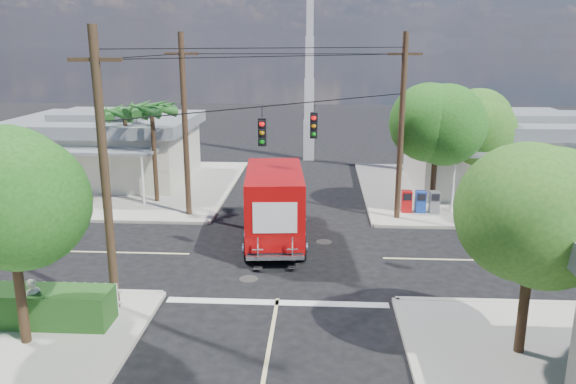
{
  "coord_description": "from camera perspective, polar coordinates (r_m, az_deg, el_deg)",
  "views": [
    {
      "loc": [
        1.39,
        -21.57,
        8.44
      ],
      "look_at": [
        0.0,
        2.0,
        2.2
      ],
      "focal_mm": 35.0,
      "sensor_mm": 36.0,
      "label": 1
    }
  ],
  "objects": [
    {
      "name": "vending_boxes",
      "position": [
        29.28,
        13.3,
        -0.95
      ],
      "size": [
        1.9,
        0.5,
        1.1
      ],
      "color": "#B80E0F",
      "rests_on": "sidewalk_ne"
    },
    {
      "name": "tree_ne_front",
      "position": [
        29.15,
        14.98,
        7.07
      ],
      "size": [
        4.21,
        4.14,
        6.66
      ],
      "color": "#422D1C",
      "rests_on": "sidewalk_ne"
    },
    {
      "name": "delivery_truck",
      "position": [
        24.67,
        -1.39,
        -1.14
      ],
      "size": [
        3.01,
        7.75,
        3.28
      ],
      "color": "black",
      "rests_on": "ground"
    },
    {
      "name": "sidewalk_ne",
      "position": [
        34.83,
        19.08,
        0.07
      ],
      "size": [
        14.12,
        14.12,
        0.14
      ],
      "color": "#ABA69B",
      "rests_on": "ground"
    },
    {
      "name": "building_ne",
      "position": [
        35.85,
        21.43,
        3.95
      ],
      "size": [
        11.8,
        10.2,
        4.5
      ],
      "color": "beige",
      "rests_on": "sidewalk_ne"
    },
    {
      "name": "palm_nw_front",
      "position": [
        30.59,
        -13.68,
        8.01
      ],
      "size": [
        3.01,
        3.08,
        5.59
      ],
      "color": "#422D1C",
      "rests_on": "sidewalk_nw"
    },
    {
      "name": "parked_car",
      "position": [
        27.83,
        25.49,
        -2.73
      ],
      "size": [
        5.8,
        3.65,
        1.49
      ],
      "primitive_type": "imported",
      "rotation": [
        0.0,
        0.0,
        1.8
      ],
      "color": "silver",
      "rests_on": "ground"
    },
    {
      "name": "hedge_sw",
      "position": [
        19.45,
        -26.31,
        -10.31
      ],
      "size": [
        6.2,
        1.2,
        1.1
      ],
      "primitive_type": "cube",
      "color": "#214E18",
      "rests_on": "sidewalk_sw"
    },
    {
      "name": "building_nw",
      "position": [
        37.1,
        -17.89,
        4.44
      ],
      "size": [
        10.8,
        10.2,
        4.3
      ],
      "color": "beige",
      "rests_on": "sidewalk_nw"
    },
    {
      "name": "tree_ne_back",
      "position": [
        31.95,
        18.74,
        6.37
      ],
      "size": [
        3.77,
        3.66,
        5.82
      ],
      "color": "#422D1C",
      "rests_on": "sidewalk_ne"
    },
    {
      "name": "road_markings",
      "position": [
        21.84,
        -0.54,
        -7.92
      ],
      "size": [
        32.0,
        32.0,
        0.01
      ],
      "color": "beige",
      "rests_on": "ground"
    },
    {
      "name": "sidewalk_nw",
      "position": [
        35.69,
        -16.84,
        0.59
      ],
      "size": [
        14.12,
        14.12,
        0.14
      ],
      "color": "#ABA69B",
      "rests_on": "ground"
    },
    {
      "name": "ground",
      "position": [
        23.2,
        -0.29,
        -6.53
      ],
      "size": [
        120.0,
        120.0,
        0.0
      ],
      "primitive_type": "plane",
      "color": "black",
      "rests_on": "ground"
    },
    {
      "name": "utility_poles",
      "position": [
        23.67,
        -3.91,
        5.61
      ],
      "size": [
        12.0,
        10.68,
        9.0
      ],
      "color": "#473321",
      "rests_on": "ground"
    },
    {
      "name": "tree_se",
      "position": [
        16.01,
        23.8,
        -2.44
      ],
      "size": [
        3.67,
        3.54,
        5.62
      ],
      "color": "#422D1C",
      "rests_on": "sidewalk_se"
    },
    {
      "name": "tree_sw_front",
      "position": [
        16.85,
        -26.59,
        -0.91
      ],
      "size": [
        3.88,
        3.78,
        6.03
      ],
      "color": "#422D1C",
      "rests_on": "sidewalk_sw"
    },
    {
      "name": "radio_tower",
      "position": [
        41.67,
        2.19,
        10.94
      ],
      "size": [
        0.8,
        0.8,
        17.0
      ],
      "color": "silver",
      "rests_on": "ground"
    },
    {
      "name": "pedestrian",
      "position": [
        18.75,
        -24.33,
        -10.28
      ],
      "size": [
        0.64,
        0.67,
        1.54
      ],
      "primitive_type": "imported",
      "rotation": [
        0.0,
        0.0,
        0.93
      ],
      "color": "beige",
      "rests_on": "sidewalk_sw"
    },
    {
      "name": "palm_nw_back",
      "position": [
        32.67,
        -16.27,
        7.59
      ],
      "size": [
        3.01,
        3.08,
        5.19
      ],
      "color": "#422D1C",
      "rests_on": "sidewalk_nw"
    },
    {
      "name": "picket_fence",
      "position": [
        19.99,
        -24.68,
        -9.47
      ],
      "size": [
        5.94,
        0.06,
        1.0
      ],
      "color": "silver",
      "rests_on": "sidewalk_sw"
    }
  ]
}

